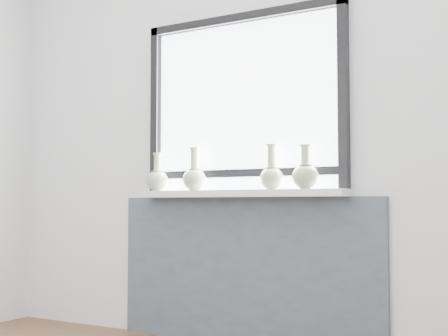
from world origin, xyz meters
The scene contains 8 objects.
back_wall centered at (0.00, 1.81, 1.30)m, with size 3.60×0.02×2.60m, color silver.
apron_panel centered at (0.00, 1.78, 0.43)m, with size 1.70×0.03×0.86m, color #4A5362.
windowsill centered at (0.00, 1.71, 0.88)m, with size 1.32×0.18×0.04m, color silver.
window centered at (0.00, 1.77, 1.44)m, with size 1.30×0.06×1.05m.
vase_a centered at (-0.56, 1.69, 0.98)m, with size 0.14×0.14×0.24m.
vase_b centered at (-0.29, 1.70, 0.98)m, with size 0.14×0.14×0.26m.
vase_c centered at (0.22, 1.70, 0.98)m, with size 0.14×0.14×0.26m.
vase_d centered at (0.43, 1.68, 0.98)m, with size 0.14×0.14×0.24m.
Camera 1 is at (1.74, -1.45, 0.82)m, focal length 50.00 mm.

